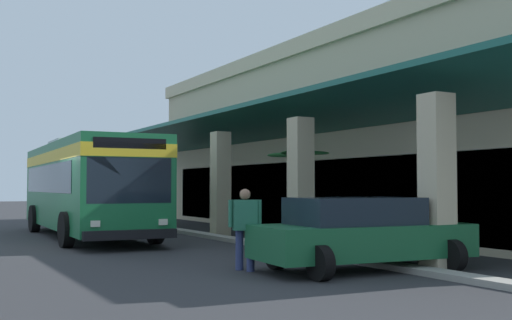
{
  "coord_description": "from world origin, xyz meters",
  "views": [
    {
      "loc": [
        17.82,
        -4.05,
        1.68
      ],
      "look_at": [
        0.15,
        5.59,
        2.54
      ],
      "focal_mm": 44.37,
      "sensor_mm": 36.0,
      "label": 1
    }
  ],
  "objects_px": {
    "transit_bus": "(86,182)",
    "pedestrian": "(245,225)",
    "parked_sedan_green": "(360,233)",
    "potted_palm": "(297,213)"
  },
  "relations": [
    {
      "from": "pedestrian",
      "to": "potted_palm",
      "type": "height_order",
      "value": "potted_palm"
    },
    {
      "from": "transit_bus",
      "to": "pedestrian",
      "type": "xyz_separation_m",
      "value": [
        10.25,
        0.71,
        -0.94
      ]
    },
    {
      "from": "transit_bus",
      "to": "pedestrian",
      "type": "height_order",
      "value": "transit_bus"
    },
    {
      "from": "parked_sedan_green",
      "to": "potted_palm",
      "type": "xyz_separation_m",
      "value": [
        -6.08,
        2.34,
        0.12
      ]
    },
    {
      "from": "transit_bus",
      "to": "pedestrian",
      "type": "relative_size",
      "value": 6.88
    },
    {
      "from": "potted_palm",
      "to": "transit_bus",
      "type": "bearing_deg",
      "value": -136.09
    },
    {
      "from": "transit_bus",
      "to": "potted_palm",
      "type": "relative_size",
      "value": 3.98
    },
    {
      "from": "transit_bus",
      "to": "parked_sedan_green",
      "type": "height_order",
      "value": "transit_bus"
    },
    {
      "from": "transit_bus",
      "to": "parked_sedan_green",
      "type": "distance_m",
      "value": 11.74
    },
    {
      "from": "pedestrian",
      "to": "potted_palm",
      "type": "xyz_separation_m",
      "value": [
        -4.96,
        4.38,
        -0.04
      ]
    }
  ]
}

